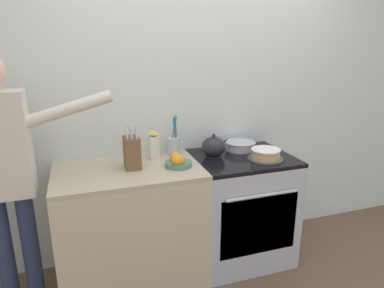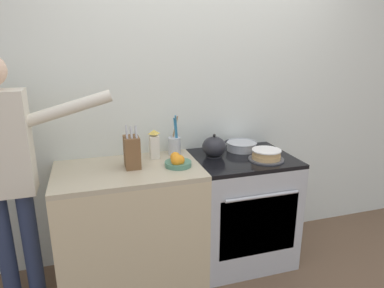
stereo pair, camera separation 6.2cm
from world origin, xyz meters
The scene contains 12 objects.
ground_plane centered at (0.00, 0.00, 0.00)m, with size 16.00×16.00×0.00m, color brown.
wall_back centered at (0.00, 0.66, 1.30)m, with size 8.00×0.04×2.60m.
counter_cabinet centered at (-0.64, 0.32, 0.45)m, with size 1.04×0.64×0.89m.
stove_range centered at (0.26, 0.32, 0.45)m, with size 0.76×0.67×0.89m.
layer_cake centered at (0.39, 0.20, 0.93)m, with size 0.27×0.27×0.08m.
tea_kettle centered at (0.04, 0.39, 0.97)m, with size 0.23×0.19×0.18m.
mixing_bowl centered at (0.32, 0.48, 0.93)m, with size 0.26×0.26×0.07m.
knife_block centered at (-0.60, 0.34, 1.01)m, with size 0.11×0.15×0.31m.
utensil_crock centered at (-0.24, 0.54, 0.97)m, with size 0.10×0.10×0.32m.
fruit_bowl centered at (-0.29, 0.26, 0.94)m, with size 0.19×0.19×0.10m.
milk_carton centered at (-0.41, 0.49, 1.00)m, with size 0.07×0.07×0.23m.
person_baker centered at (-1.40, 0.30, 1.02)m, with size 0.95×0.20×1.70m.
Camera 2 is at (-0.87, -1.99, 1.76)m, focal length 32.00 mm.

